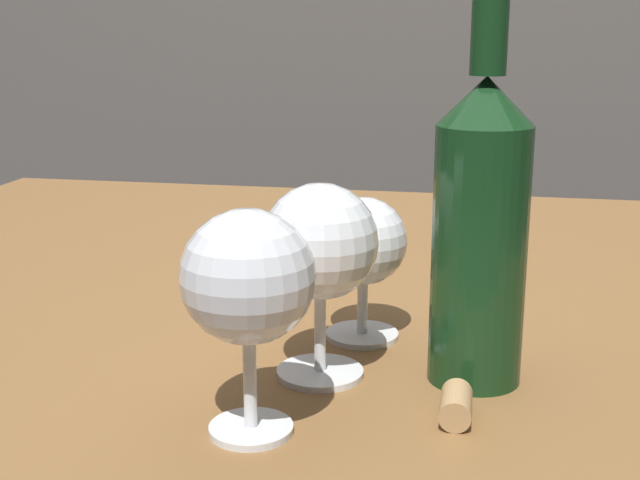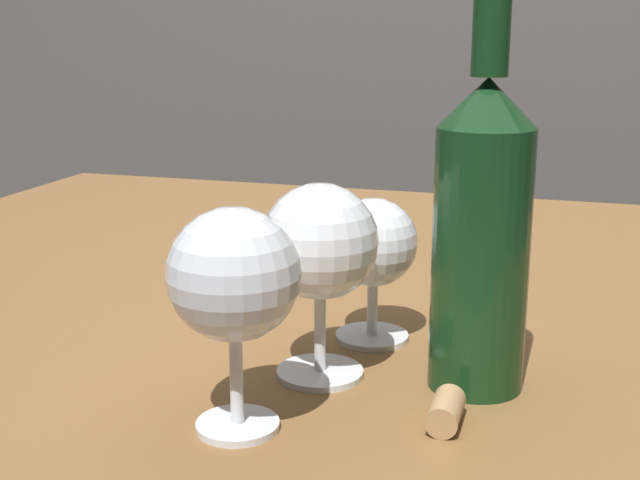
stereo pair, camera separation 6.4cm
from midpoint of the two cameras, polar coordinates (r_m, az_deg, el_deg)
name	(u,v)px [view 1 (the left image)]	position (r m, az deg, el deg)	size (l,w,h in m)	color
dining_table	(299,359)	(0.96, -3.30, -7.94)	(1.19, 0.96, 0.77)	brown
wine_glass_rose	(248,282)	(0.55, -8.14, -2.81)	(0.09, 0.09, 0.15)	white
wine_glass_pinot	(320,245)	(0.64, -2.86, -0.34)	(0.09, 0.09, 0.15)	white
wine_glass_white	(363,245)	(0.72, 0.38, -0.34)	(0.07, 0.07, 0.12)	white
wine_bottle	(480,224)	(0.63, 7.82, 1.02)	(0.07, 0.07, 0.31)	#143819
cork	(456,405)	(0.60, 6.01, -10.94)	(0.02, 0.02, 0.04)	tan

